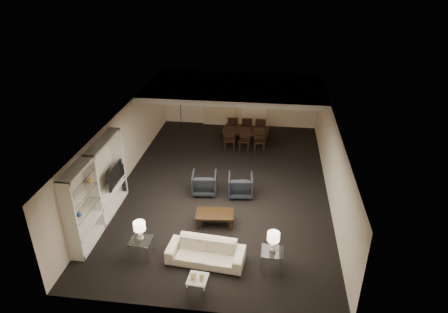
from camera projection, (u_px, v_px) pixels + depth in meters
name	position (u px, v px, depth m)	size (l,w,h in m)	color
floor	(224.00, 185.00, 13.83)	(11.00, 11.00, 0.00)	black
ceiling	(224.00, 117.00, 12.69)	(7.00, 11.00, 0.02)	silver
wall_back	(239.00, 99.00, 18.12)	(7.00, 0.02, 2.50)	beige
wall_front	(191.00, 268.00, 8.40)	(7.00, 0.02, 2.50)	beige
wall_left	(123.00, 147.00, 13.65)	(0.02, 11.00, 2.50)	beige
wall_right	(331.00, 159.00, 12.87)	(0.02, 11.00, 2.50)	beige
ceiling_soffit	(235.00, 88.00, 15.83)	(7.00, 4.00, 0.20)	silver
curtains	(219.00, 100.00, 18.17)	(1.50, 0.12, 2.40)	beige
door	(254.00, 104.00, 18.11)	(0.90, 0.05, 2.10)	silver
painting	(286.00, 95.00, 17.71)	(0.95, 0.04, 0.65)	#142D38
media_unit	(98.00, 189.00, 11.37)	(0.38, 3.40, 2.35)	white
pendant_light	(242.00, 100.00, 16.02)	(0.52, 0.52, 0.24)	#D8591E
sofa	(206.00, 252.00, 10.27)	(1.99, 0.78, 0.58)	beige
coffee_table	(215.00, 219.00, 11.73)	(1.09, 0.64, 0.39)	black
armchair_left	(204.00, 183.00, 13.22)	(0.79, 0.81, 0.74)	black
armchair_right	(240.00, 185.00, 13.08)	(0.79, 0.81, 0.74)	black
side_table_left	(142.00, 248.00, 10.48)	(0.55, 0.55, 0.51)	silver
side_table_right	(272.00, 259.00, 10.10)	(0.55, 0.55, 0.51)	silver
table_lamp_left	(140.00, 231.00, 10.23)	(0.31, 0.31, 0.56)	beige
table_lamp_right	(273.00, 242.00, 9.85)	(0.31, 0.31, 0.56)	white
marble_table	(198.00, 285.00, 9.33)	(0.45, 0.45, 0.45)	white
gold_gourd_a	(193.00, 275.00, 9.20)	(0.15, 0.15, 0.15)	#ECCA7D
gold_gourd_b	(202.00, 276.00, 9.18)	(0.13, 0.13, 0.13)	#E5CD79
television	(112.00, 175.00, 12.30)	(0.14, 1.06, 0.61)	black
vase_blue	(79.00, 214.00, 10.32)	(0.15, 0.15, 0.16)	#224195
vase_amber	(90.00, 180.00, 10.86)	(0.18, 0.18, 0.19)	#AB8439
floor_speaker	(123.00, 179.00, 13.07)	(0.12, 0.12, 1.12)	black
dining_table	(246.00, 137.00, 16.62)	(1.87, 1.04, 0.66)	black
chair_nl	(230.00, 139.00, 16.04)	(0.45, 0.45, 0.98)	black
chair_nm	(244.00, 140.00, 15.98)	(0.45, 0.45, 0.98)	black
chair_nr	(259.00, 141.00, 15.91)	(0.45, 0.45, 0.98)	black
chair_fl	(233.00, 127.00, 17.19)	(0.45, 0.45, 0.98)	black
chair_fm	(247.00, 127.00, 17.13)	(0.45, 0.45, 0.98)	black
chair_fr	(261.00, 128.00, 17.06)	(0.45, 0.45, 0.98)	black
floor_lamp	(181.00, 115.00, 17.76)	(0.21, 0.21, 1.46)	black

